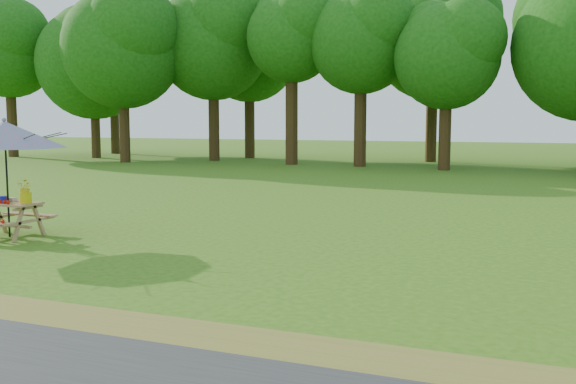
% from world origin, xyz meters
% --- Properties ---
extents(ground, '(120.00, 120.00, 0.00)m').
position_xyz_m(ground, '(0.00, 0.00, 0.00)').
color(ground, '#336112').
rests_on(ground, ground).
extents(drygrass_strip, '(120.00, 1.20, 0.01)m').
position_xyz_m(drygrass_strip, '(0.00, -2.80, 0.00)').
color(drygrass_strip, olive).
rests_on(drygrass_strip, ground).
extents(picnic_table, '(1.20, 1.32, 0.67)m').
position_xyz_m(picnic_table, '(-3.83, 0.97, 0.33)').
color(picnic_table, '#8F5D40').
rests_on(picnic_table, ground).
extents(patio_umbrella, '(2.96, 2.96, 2.26)m').
position_xyz_m(patio_umbrella, '(-3.83, 0.97, 1.95)').
color(patio_umbrella, black).
rests_on(patio_umbrella, ground).
extents(produce_bins, '(0.31, 0.40, 0.13)m').
position_xyz_m(produce_bins, '(-3.91, 0.97, 0.72)').
color(produce_bins, red).
rests_on(produce_bins, picnic_table).
extents(flower_bucket, '(0.28, 0.25, 0.46)m').
position_xyz_m(flower_bucket, '(-3.39, 0.97, 0.91)').
color(flower_bucket, yellow).
rests_on(flower_bucket, picnic_table).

